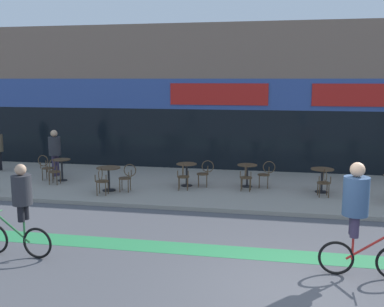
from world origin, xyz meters
TOP-DOWN VIEW (x-y plane):
  - ground_plane at (0.00, 0.00)m, footprint 120.00×120.00m
  - sidewalk_slab at (0.00, 7.25)m, footprint 40.00×5.50m
  - storefront_facade at (0.00, 11.97)m, footprint 40.00×4.06m
  - bike_lane_stripe at (0.00, 1.68)m, footprint 36.00×0.70m
  - bistro_table_0 at (-7.93, 6.94)m, footprint 0.62×0.62m
  - bistro_table_1 at (-5.76, 5.88)m, footprint 0.77×0.77m
  - bistro_table_2 at (-3.40, 6.99)m, footprint 0.69×0.69m
  - bistro_table_3 at (-1.38, 7.25)m, footprint 0.66×0.66m
  - bistro_table_4 at (1.02, 6.95)m, footprint 0.72×0.72m
  - cafe_chair_0_near at (-7.92, 6.31)m, footprint 0.42×0.58m
  - cafe_chair_0_side at (-8.55, 6.94)m, footprint 0.58×0.42m
  - cafe_chair_1_near at (-5.75, 5.26)m, footprint 0.44×0.59m
  - cafe_chair_1_side at (-5.13, 5.89)m, footprint 0.59×0.43m
  - cafe_chair_2_near at (-3.39, 6.37)m, footprint 0.45×0.60m
  - cafe_chair_2_side at (-2.78, 7.00)m, footprint 0.60×0.45m
  - cafe_chair_3_near at (-1.38, 6.63)m, footprint 0.41×0.58m
  - cafe_chair_3_side at (-0.75, 7.25)m, footprint 0.58×0.41m
  - cafe_chair_4_near at (1.03, 6.33)m, footprint 0.44×0.59m
  - cyclist_0 at (-5.63, 0.59)m, footprint 1.71×0.50m
  - cyclist_2 at (1.08, 0.91)m, footprint 1.71×0.51m
  - pedestrian_near_end at (-8.53, 7.63)m, footprint 0.53×0.53m

SIDE VIEW (x-z plane):
  - ground_plane at x=0.00m, z-range 0.00..0.00m
  - bike_lane_stripe at x=0.00m, z-range 0.00..0.01m
  - sidewalk_slab at x=0.00m, z-range 0.00..0.12m
  - cafe_chair_0_near at x=-7.92m, z-range 0.19..1.09m
  - cafe_chair_0_side at x=-8.55m, z-range 0.19..1.09m
  - cafe_chair_1_near at x=-5.75m, z-range 0.19..1.09m
  - cafe_chair_1_side at x=-5.13m, z-range 0.19..1.09m
  - cafe_chair_2_near at x=-3.39m, z-range 0.19..1.09m
  - cafe_chair_2_side at x=-2.78m, z-range 0.19..1.09m
  - cafe_chair_3_near at x=-1.38m, z-range 0.19..1.09m
  - cafe_chair_3_side at x=-0.75m, z-range 0.19..1.09m
  - cafe_chair_4_near at x=1.03m, z-range 0.19..1.09m
  - bistro_table_3 at x=-1.38m, z-range 0.28..1.04m
  - bistro_table_0 at x=-7.93m, z-range 0.28..1.05m
  - bistro_table_4 at x=1.02m, z-range 0.29..1.05m
  - bistro_table_2 at x=-3.40m, z-range 0.28..1.05m
  - bistro_table_1 at x=-5.76m, z-range 0.29..1.06m
  - cyclist_0 at x=-5.63m, z-range 0.13..2.13m
  - pedestrian_near_end at x=-8.53m, z-range 0.28..2.02m
  - cyclist_2 at x=1.08m, z-range 0.22..2.42m
  - storefront_facade at x=0.00m, z-range -0.01..5.85m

